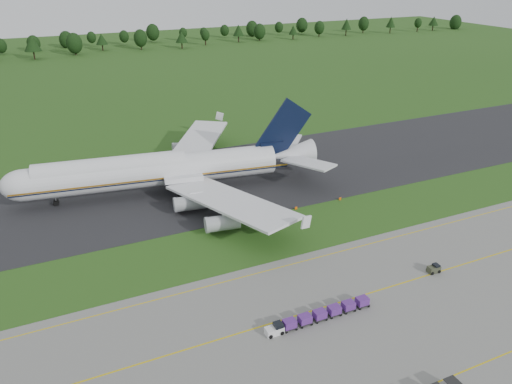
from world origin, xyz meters
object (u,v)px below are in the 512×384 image
aircraft (161,169)px  edge_markers (296,208)px  baggage_train (318,315)px  utility_cart (434,269)px

aircraft → edge_markers: bearing=-40.8°
aircraft → baggage_train: aircraft is taller
aircraft → edge_markers: 30.21m
baggage_train → edge_markers: (13.89, 31.57, -0.57)m
aircraft → edge_markers: size_ratio=3.12×
aircraft → edge_markers: aircraft is taller
utility_cart → baggage_train: bearing=-174.1°
utility_cart → edge_markers: (-9.45, 29.16, -0.32)m
baggage_train → aircraft: bearing=99.6°
utility_cart → edge_markers: utility_cart is taller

